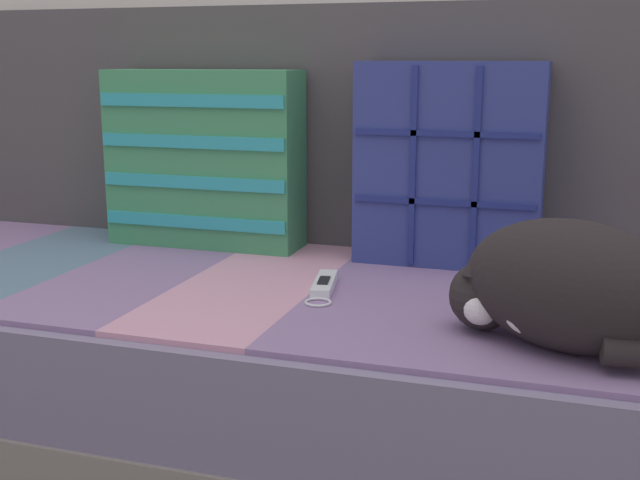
{
  "coord_description": "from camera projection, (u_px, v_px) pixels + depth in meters",
  "views": [
    {
      "loc": [
        0.59,
        -1.34,
        0.79
      ],
      "look_at": [
        0.15,
        0.04,
        0.46
      ],
      "focal_mm": 45.0,
      "sensor_mm": 36.0,
      "label": 1
    }
  ],
  "objects": [
    {
      "name": "ground_plane",
      "position": [
        245.0,
        463.0,
        1.59
      ],
      "size": [
        14.0,
        14.0,
        0.0
      ],
      "primitive_type": "plane",
      "color": "#564C47"
    },
    {
      "name": "couch",
      "position": [
        265.0,
        359.0,
        1.66
      ],
      "size": [
        1.95,
        0.87,
        0.36
      ],
      "color": "gray",
      "rests_on": "ground_plane"
    },
    {
      "name": "sofa_backrest",
      "position": [
        319.0,
        125.0,
        1.9
      ],
      "size": [
        1.91,
        0.14,
        0.55
      ],
      "color": "#474242",
      "rests_on": "couch"
    },
    {
      "name": "throw_pillow_quilted",
      "position": [
        449.0,
        164.0,
        1.68
      ],
      "size": [
        0.39,
        0.14,
        0.42
      ],
      "color": "navy",
      "rests_on": "couch"
    },
    {
      "name": "throw_pillow_striped",
      "position": [
        205.0,
        159.0,
        1.85
      ],
      "size": [
        0.45,
        0.14,
        0.4
      ],
      "color": "#3D8956",
      "rests_on": "couch"
    },
    {
      "name": "sleeping_cat",
      "position": [
        559.0,
        289.0,
        1.19
      ],
      "size": [
        0.38,
        0.28,
        0.2
      ],
      "color": "black",
      "rests_on": "couch"
    },
    {
      "name": "game_remote_near",
      "position": [
        324.0,
        285.0,
        1.52
      ],
      "size": [
        0.08,
        0.2,
        0.02
      ],
      "color": "white",
      "rests_on": "couch"
    }
  ]
}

